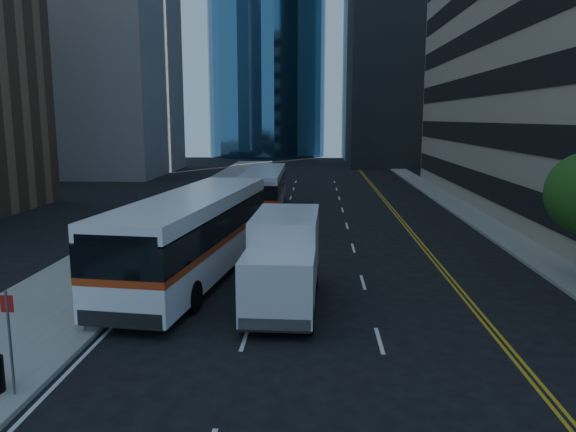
% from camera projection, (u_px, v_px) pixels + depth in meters
% --- Properties ---
extents(ground, '(160.00, 160.00, 0.00)m').
position_uv_depth(ground, '(369.00, 370.00, 14.66)').
color(ground, black).
rests_on(ground, ground).
extents(sidewalk_west, '(5.00, 90.00, 0.15)m').
position_uv_depth(sidewalk_west, '(188.00, 210.00, 39.76)').
color(sidewalk_west, gray).
rests_on(sidewalk_west, ground).
extents(sidewalk_east, '(2.00, 90.00, 0.15)m').
position_uv_depth(sidewalk_east, '(466.00, 212.00, 38.80)').
color(sidewalk_east, gray).
rests_on(sidewalk_east, ground).
extents(midrise_west, '(18.00, 18.00, 35.00)m').
position_uv_depth(midrise_west, '(85.00, 21.00, 64.19)').
color(midrise_west, gray).
rests_on(midrise_west, ground).
extents(bus_front, '(4.53, 13.63, 3.45)m').
position_uv_depth(bus_front, '(194.00, 233.00, 22.80)').
color(bus_front, white).
rests_on(bus_front, ground).
extents(bus_rear, '(2.63, 11.44, 2.94)m').
position_uv_depth(bus_rear, '(265.00, 189.00, 39.53)').
color(bus_rear, silver).
rests_on(bus_rear, ground).
extents(box_truck, '(2.43, 6.62, 3.14)m').
position_uv_depth(box_truck, '(284.00, 259.00, 19.50)').
color(box_truck, silver).
rests_on(box_truck, ground).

